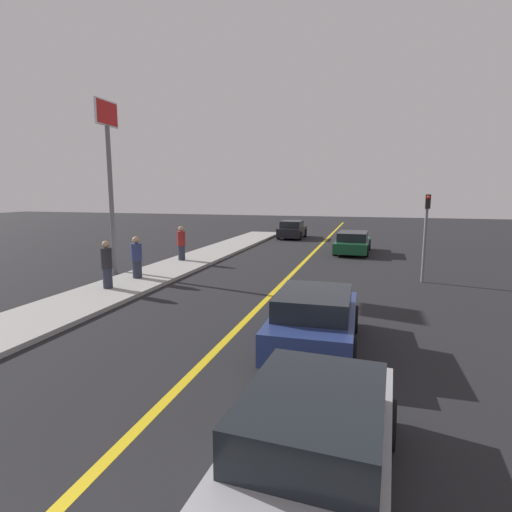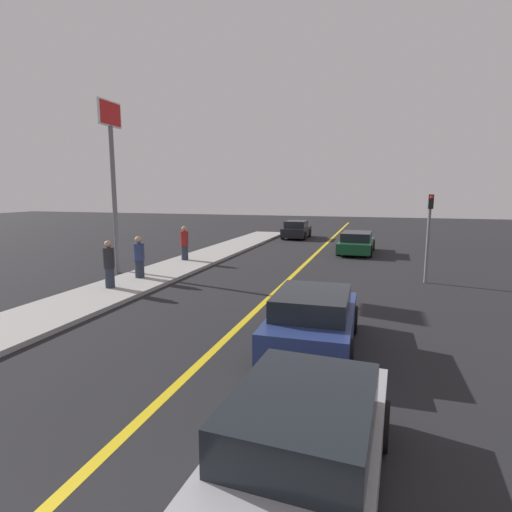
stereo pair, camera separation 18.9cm
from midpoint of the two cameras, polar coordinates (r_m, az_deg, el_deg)
The scene contains 11 objects.
road_center_line at distance 19.52m, azimuth 6.85°, elevation -1.54°, with size 0.20×60.00×0.01m.
sidewalk_left at distance 19.87m, azimuth -10.09°, elevation -1.23°, with size 2.60×32.94×0.14m.
car_near_right_lane at distance 5.22m, azimuth 8.10°, elevation -24.92°, with size 2.00×3.89×1.39m.
car_ahead_center at distance 9.48m, azimuth 8.71°, elevation -8.95°, with size 2.02×3.94×1.36m.
car_far_distant at distance 24.43m, azimuth 14.38°, elevation 1.84°, with size 2.08×4.51×1.27m.
car_parked_left_lot at distance 31.66m, azimuth 5.97°, elevation 3.74°, with size 1.93×3.85×1.38m.
pedestrian_near_curb at distance 15.37m, azimuth -19.93°, elevation -1.13°, with size 0.39×0.39×1.73m.
pedestrian_mid_group at distance 16.84m, azimuth -16.06°, elevation -0.18°, with size 0.44×0.44×1.69m.
pedestrian_far_standing at distance 20.76m, azimuth -9.93°, elevation 1.82°, with size 0.41×0.41×1.74m.
traffic_light at distance 17.06m, azimuth 23.74°, elevation 3.62°, with size 0.18×0.40×3.50m.
roadside_sign at distance 18.57m, azimuth -19.60°, elevation 13.23°, with size 0.20×1.44×7.38m.
Camera 2 is at (3.49, -0.86, 3.58)m, focal length 28.00 mm.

